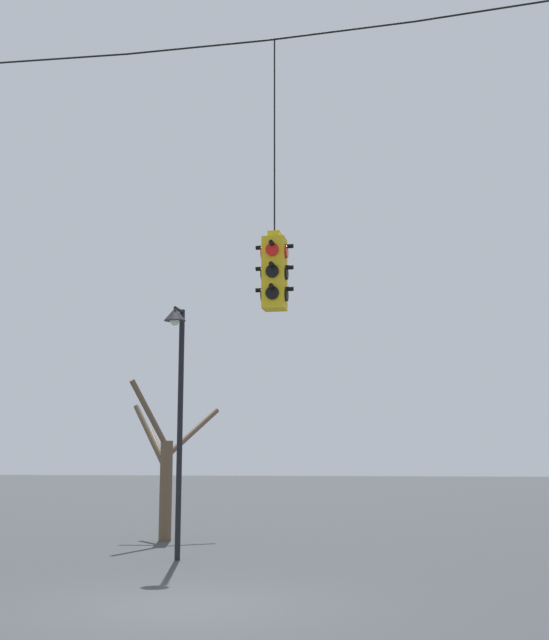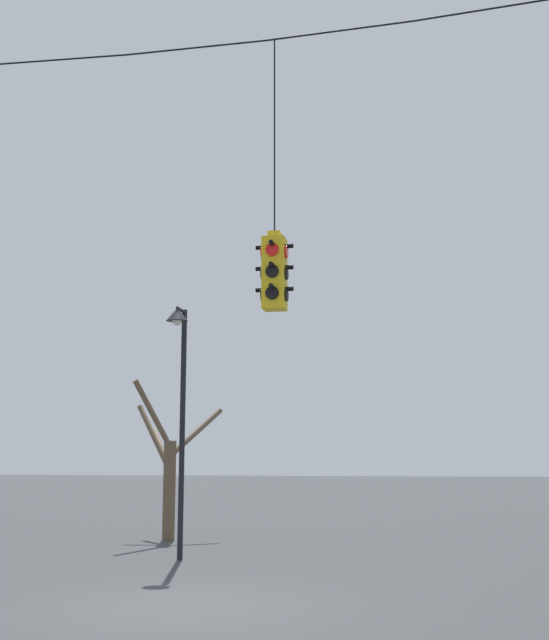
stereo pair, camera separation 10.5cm
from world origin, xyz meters
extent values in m
plane|color=#383A3D|center=(0.00, 0.00, 0.00)|extent=(200.00, 200.00, 0.00)
cylinder|color=black|center=(-2.35, 0.05, 8.75)|extent=(2.35, 0.03, 0.10)
cylinder|color=black|center=(0.00, 0.05, 8.71)|extent=(2.35, 0.03, 0.03)
cylinder|color=black|center=(2.35, 0.05, 8.75)|extent=(2.35, 0.03, 0.10)
cylinder|color=black|center=(4.71, 0.05, 8.86)|extent=(2.35, 0.03, 0.17)
cube|color=yellow|center=(1.31, 0.05, 4.86)|extent=(0.34, 0.34, 1.11)
cube|color=yellow|center=(1.31, 0.05, 5.47)|extent=(0.19, 0.19, 0.10)
cylinder|color=black|center=(1.31, 0.05, 7.12)|extent=(0.02, 0.02, 3.20)
cylinder|color=red|center=(1.31, -0.14, 5.20)|extent=(0.20, 0.03, 0.20)
cylinder|color=black|center=(1.31, -0.18, 5.29)|extent=(0.07, 0.12, 0.07)
cylinder|color=black|center=(1.31, -0.14, 4.86)|extent=(0.20, 0.03, 0.20)
cylinder|color=black|center=(1.31, -0.18, 4.95)|extent=(0.07, 0.12, 0.07)
cylinder|color=black|center=(1.31, -0.14, 4.53)|extent=(0.20, 0.03, 0.20)
cylinder|color=black|center=(1.31, -0.18, 4.62)|extent=(0.07, 0.12, 0.07)
cylinder|color=red|center=(1.31, 0.23, 5.20)|extent=(0.20, 0.03, 0.20)
cylinder|color=black|center=(1.31, 0.28, 5.29)|extent=(0.07, 0.12, 0.07)
cylinder|color=black|center=(1.31, 0.23, 4.86)|extent=(0.20, 0.03, 0.20)
cylinder|color=black|center=(1.31, 0.28, 4.95)|extent=(0.07, 0.12, 0.07)
cylinder|color=black|center=(1.31, 0.23, 4.53)|extent=(0.20, 0.03, 0.20)
cylinder|color=black|center=(1.31, 0.28, 4.62)|extent=(0.07, 0.12, 0.07)
cylinder|color=red|center=(1.13, 0.05, 5.20)|extent=(0.03, 0.20, 0.20)
cylinder|color=black|center=(1.08, 0.05, 5.29)|extent=(0.12, 0.07, 0.07)
cylinder|color=black|center=(1.13, 0.05, 4.86)|extent=(0.03, 0.20, 0.20)
cylinder|color=black|center=(1.08, 0.05, 4.95)|extent=(0.12, 0.07, 0.07)
cylinder|color=black|center=(1.13, 0.05, 4.53)|extent=(0.03, 0.20, 0.20)
cylinder|color=black|center=(1.08, 0.05, 4.62)|extent=(0.12, 0.07, 0.07)
cylinder|color=red|center=(1.50, 0.05, 5.20)|extent=(0.03, 0.20, 0.20)
cylinder|color=black|center=(1.54, 0.05, 5.29)|extent=(0.12, 0.07, 0.07)
cylinder|color=black|center=(1.50, 0.05, 4.86)|extent=(0.03, 0.20, 0.20)
cylinder|color=black|center=(1.54, 0.05, 4.95)|extent=(0.12, 0.07, 0.07)
cylinder|color=black|center=(1.50, 0.05, 4.53)|extent=(0.03, 0.20, 0.20)
cylinder|color=black|center=(1.54, 0.05, 4.62)|extent=(0.12, 0.07, 0.07)
cylinder|color=black|center=(-1.74, 5.16, 2.68)|extent=(0.12, 0.12, 5.36)
cylinder|color=black|center=(-1.74, 4.91, 5.31)|extent=(0.07, 0.52, 0.07)
cone|color=#232328|center=(-1.74, 4.65, 5.17)|extent=(0.47, 0.47, 0.28)
sphere|color=silver|center=(-1.74, 4.65, 5.03)|extent=(0.21, 0.21, 0.21)
cylinder|color=brown|center=(-3.33, 9.10, 1.29)|extent=(0.33, 0.33, 2.59)
cylinder|color=brown|center=(-3.85, 9.90, 2.38)|extent=(1.20, 1.74, 1.20)
cylinder|color=brown|center=(-2.87, 9.93, 2.84)|extent=(1.09, 1.81, 1.43)
cylinder|color=brown|center=(-3.67, 8.64, 3.28)|extent=(0.88, 1.12, 1.80)
cylinder|color=brown|center=(-3.95, 9.57, 2.69)|extent=(1.42, 1.12, 1.86)
camera|label=1|loc=(3.52, -11.60, 2.06)|focal=45.00mm
camera|label=2|loc=(3.63, -11.58, 2.06)|focal=45.00mm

